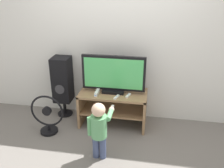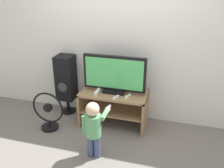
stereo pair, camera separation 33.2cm
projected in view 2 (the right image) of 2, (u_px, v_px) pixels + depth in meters
The scene contains 10 objects.
ground_plane at pixel (109, 132), 3.67m from camera, with size 16.00×16.00×0.00m, color slate.
wall_back at pixel (120, 36), 3.66m from camera, with size 10.00×0.06×2.60m.
tv_stand at pixel (114, 104), 3.75m from camera, with size 0.99×0.50×0.53m.
television at pixel (114, 75), 3.59m from camera, with size 0.92×0.20×0.56m.
game_console at pixel (97, 92), 3.64m from camera, with size 0.04×0.19×0.05m.
remote_primary at pixel (128, 96), 3.54m from camera, with size 0.07×0.13×0.03m.
remote_secondary at pixel (116, 97), 3.52m from camera, with size 0.07×0.13×0.03m.
child at pixel (94, 125), 3.02m from camera, with size 0.29×0.44×0.77m.
speaker_tower at pixel (66, 79), 3.98m from camera, with size 0.27×0.29×0.98m.
floor_fan at pixel (48, 113), 3.66m from camera, with size 0.49×0.25×0.60m.
Camera 2 is at (0.88, -2.95, 2.13)m, focal length 40.00 mm.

